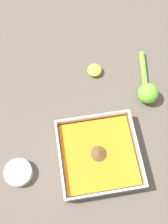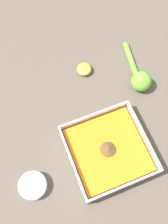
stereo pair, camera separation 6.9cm
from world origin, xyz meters
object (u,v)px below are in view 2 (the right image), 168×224
Objects in this scene: lemon_squeezer at (140,78)px; lemon_half at (84,69)px; square_dish at (108,151)px; spice_bowl at (33,186)px.

lemon_half is (0.15, -0.11, -0.02)m from lemon_squeezer.
lemon_squeezer is (-0.19, -0.18, 0.01)m from square_dish.
square_dish is at bearing -176.85° from spice_bowl.
square_dish is at bearing 82.20° from lemon_half.
spice_bowl is 0.39× the size of lemon_squeezer.
spice_bowl is at bearing 47.56° from lemon_half.
lemon_half is at bearing -97.80° from square_dish.
lemon_squeezer is at bearing -136.51° from square_dish.
square_dish is 4.65× the size of lemon_half.
spice_bowl and lemon_half have the same top height.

